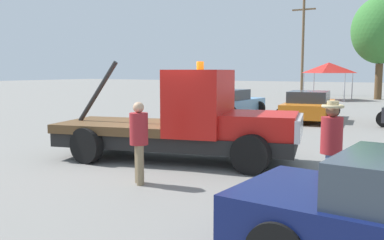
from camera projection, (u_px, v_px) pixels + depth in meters
The scene contains 9 objects.
ground_plane at pixel (175, 160), 10.86m from camera, with size 160.00×160.00×0.00m, color gray.
tow_truck at pixel (189, 123), 10.65m from camera, with size 6.39×3.39×2.51m.
person_near_truck at pixel (331, 142), 7.45m from camera, with size 0.39×0.39×1.74m.
person_at_hood at pixel (139, 137), 8.45m from camera, with size 0.37×0.37×1.64m.
parked_car_skyblue at pixel (229, 103), 21.18m from camera, with size 2.53×4.75×1.34m.
parked_car_orange at pixel (309, 106), 19.48m from camera, with size 2.91×5.04×1.34m.
canopy_tent_red at pixel (329, 68), 33.00m from camera, with size 3.09×3.09×2.89m.
tree_left at pixel (381, 31), 33.22m from camera, with size 4.47×4.47×7.99m.
utility_pole at pixel (303, 44), 40.13m from camera, with size 2.20×0.24×9.01m.
Camera 1 is at (5.77, -8.99, 2.25)m, focal length 40.00 mm.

